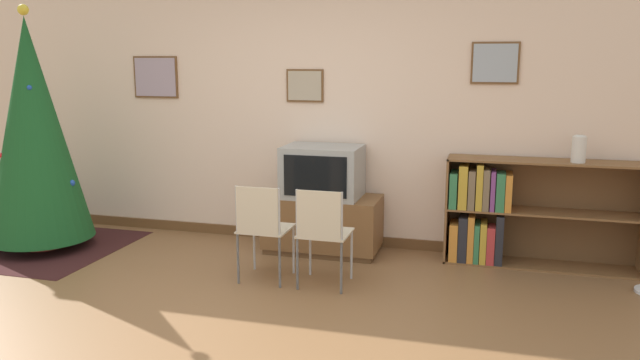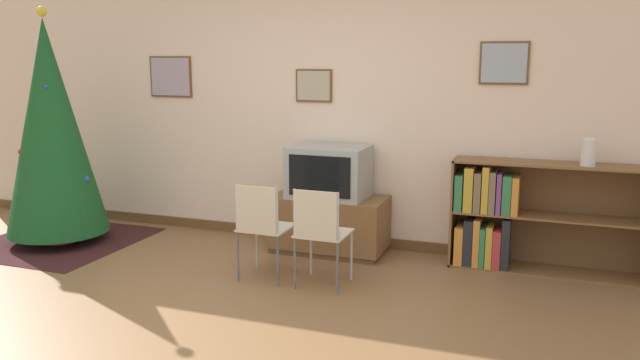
{
  "view_description": "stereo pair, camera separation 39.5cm",
  "coord_description": "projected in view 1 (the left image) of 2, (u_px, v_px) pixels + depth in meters",
  "views": [
    {
      "loc": [
        1.74,
        -3.57,
        1.82
      ],
      "look_at": [
        0.4,
        1.25,
        0.84
      ],
      "focal_mm": 35.0,
      "sensor_mm": 36.0,
      "label": 1
    },
    {
      "loc": [
        2.12,
        -3.44,
        1.82
      ],
      "look_at": [
        0.4,
        1.25,
        0.84
      ],
      "focal_mm": 35.0,
      "sensor_mm": 36.0,
      "label": 2
    }
  ],
  "objects": [
    {
      "name": "ground_plane",
      "position": [
        213.0,
        334.0,
        4.18
      ],
      "size": [
        24.0,
        24.0,
        0.0
      ],
      "primitive_type": "plane",
      "color": "brown"
    },
    {
      "name": "wall_back",
      "position": [
        310.0,
        107.0,
        6.11
      ],
      "size": [
        8.84,
        0.11,
        2.7
      ],
      "color": "beige",
      "rests_on": "ground_plane"
    },
    {
      "name": "area_rug",
      "position": [
        44.0,
        247.0,
        6.1
      ],
      "size": [
        1.49,
        1.54,
        0.01
      ],
      "color": "#381919",
      "rests_on": "ground_plane"
    },
    {
      "name": "christmas_tree",
      "position": [
        34.0,
        131.0,
        5.88
      ],
      "size": [
        0.98,
        0.98,
        2.3
      ],
      "color": "maroon",
      "rests_on": "area_rug"
    },
    {
      "name": "tv_console",
      "position": [
        323.0,
        224.0,
        5.94
      ],
      "size": [
        1.08,
        0.54,
        0.54
      ],
      "color": "brown",
      "rests_on": "ground_plane"
    },
    {
      "name": "television",
      "position": [
        323.0,
        171.0,
        5.84
      ],
      "size": [
        0.71,
        0.53,
        0.48
      ],
      "color": "#9E9E99",
      "rests_on": "tv_console"
    },
    {
      "name": "folding_chair_left",
      "position": [
        262.0,
        226.0,
        5.08
      ],
      "size": [
        0.4,
        0.4,
        0.82
      ],
      "color": "beige",
      "rests_on": "ground_plane"
    },
    {
      "name": "folding_chair_right",
      "position": [
        322.0,
        231.0,
        4.94
      ],
      "size": [
        0.4,
        0.4,
        0.82
      ],
      "color": "beige",
      "rests_on": "ground_plane"
    },
    {
      "name": "bookshelf",
      "position": [
        505.0,
        213.0,
        5.55
      ],
      "size": [
        1.66,
        0.36,
        0.95
      ],
      "color": "brown",
      "rests_on": "ground_plane"
    },
    {
      "name": "vase",
      "position": [
        579.0,
        149.0,
        5.24
      ],
      "size": [
        0.12,
        0.12,
        0.23
      ],
      "color": "silver",
      "rests_on": "bookshelf"
    }
  ]
}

